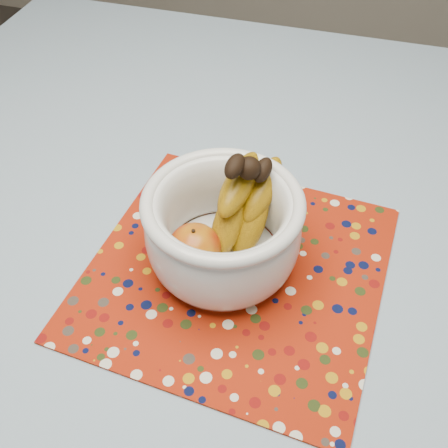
% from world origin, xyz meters
% --- Properties ---
extents(table, '(1.20, 1.20, 0.75)m').
position_xyz_m(table, '(0.00, 0.00, 0.67)').
color(table, brown).
rests_on(table, ground).
extents(tablecloth, '(1.32, 1.32, 0.01)m').
position_xyz_m(tablecloth, '(0.00, 0.00, 0.76)').
color(tablecloth, slate).
rests_on(tablecloth, table).
extents(placemat, '(0.42, 0.42, 0.00)m').
position_xyz_m(placemat, '(0.06, -0.07, 0.76)').
color(placemat, maroon).
rests_on(placemat, tablecloth).
extents(fruit_bowl, '(0.21, 0.22, 0.17)m').
position_xyz_m(fruit_bowl, '(0.05, -0.06, 0.84)').
color(fruit_bowl, silver).
rests_on(fruit_bowl, placemat).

